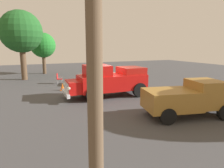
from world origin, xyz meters
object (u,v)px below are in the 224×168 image
at_px(parked_pickup, 189,98).
at_px(oak_tree_distant, 21,32).
at_px(vintage_fire_truck, 109,80).
at_px(utility_pole, 94,50).
at_px(spectator_seated, 139,80).
at_px(oak_tree_right, 43,45).
at_px(classic_hot_rod, 101,77).
at_px(lawn_chair_by_car, 58,78).
at_px(lawn_chair_near_truck, 141,82).
at_px(traffic_cone, 62,87).

distance_m(parked_pickup, oak_tree_distant, 18.57).
height_order(vintage_fire_truck, utility_pole, utility_pole).
distance_m(spectator_seated, oak_tree_distant, 13.66).
bearing_deg(oak_tree_right, utility_pole, -2.84).
xyz_separation_m(spectator_seated, oak_tree_right, (-13.20, -6.85, 3.05)).
distance_m(classic_hot_rod, oak_tree_right, 11.55).
bearing_deg(oak_tree_distant, utility_pole, 3.36).
relative_size(vintage_fire_truck, lawn_chair_by_car, 5.87).
distance_m(lawn_chair_near_truck, traffic_cone, 6.76).
bearing_deg(classic_hot_rod, oak_tree_distant, -131.65).
bearing_deg(parked_pickup, traffic_cone, -150.67).
relative_size(lawn_chair_by_car, traffic_cone, 1.61).
relative_size(parked_pickup, lawn_chair_by_car, 4.97).
relative_size(vintage_fire_truck, lawn_chair_near_truck, 5.87).
relative_size(parked_pickup, spectator_seated, 3.93).
bearing_deg(oak_tree_distant, oak_tree_right, 149.75).
bearing_deg(lawn_chair_by_car, spectator_seated, 51.58).
bearing_deg(classic_hot_rod, traffic_cone, -72.64).
relative_size(oak_tree_distant, traffic_cone, 11.67).
height_order(lawn_chair_near_truck, traffic_cone, lawn_chair_near_truck).
xyz_separation_m(parked_pickup, utility_pole, (4.74, -6.75, 2.60)).
bearing_deg(lawn_chair_near_truck, traffic_cone, -105.38).
bearing_deg(classic_hot_rod, oak_tree_right, -157.33).
bearing_deg(classic_hot_rod, lawn_chair_near_truck, 41.42).
distance_m(lawn_chair_by_car, oak_tree_distant, 6.79).
bearing_deg(vintage_fire_truck, oak_tree_right, -167.67).
xyz_separation_m(oak_tree_right, traffic_cone, (11.50, 0.43, -3.44)).
bearing_deg(oak_tree_distant, parked_pickup, 26.15).
distance_m(parked_pickup, lawn_chair_by_car, 13.21).
xyz_separation_m(oak_tree_distant, traffic_cone, (7.24, 2.92, -4.82)).
height_order(vintage_fire_truck, classic_hot_rod, vintage_fire_truck).
distance_m(parked_pickup, oak_tree_right, 21.41).
xyz_separation_m(lawn_chair_by_car, traffic_cone, (3.25, -0.17, -0.28)).
bearing_deg(oak_tree_distant, classic_hot_rod, 48.35).
relative_size(classic_hot_rod, oak_tree_distant, 0.64).
xyz_separation_m(spectator_seated, oak_tree_distant, (-8.94, -9.33, 4.43)).
height_order(lawn_chair_by_car, oak_tree_right, oak_tree_right).
relative_size(oak_tree_right, utility_pole, 0.78).
relative_size(lawn_chair_near_truck, oak_tree_distant, 0.14).
height_order(spectator_seated, utility_pole, utility_pole).
height_order(lawn_chair_near_truck, utility_pole, utility_pole).
bearing_deg(utility_pole, parked_pickup, 125.12).
bearing_deg(lawn_chair_near_truck, utility_pole, -34.41).
distance_m(oak_tree_right, oak_tree_distant, 5.12).
distance_m(spectator_seated, oak_tree_right, 15.18).
relative_size(lawn_chair_by_car, oak_tree_distant, 0.14).
bearing_deg(traffic_cone, lawn_chair_by_car, 177.00).
xyz_separation_m(vintage_fire_truck, oak_tree_right, (-14.90, -3.26, 2.55)).
bearing_deg(spectator_seated, oak_tree_right, -152.58).
height_order(classic_hot_rod, utility_pole, utility_pole).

